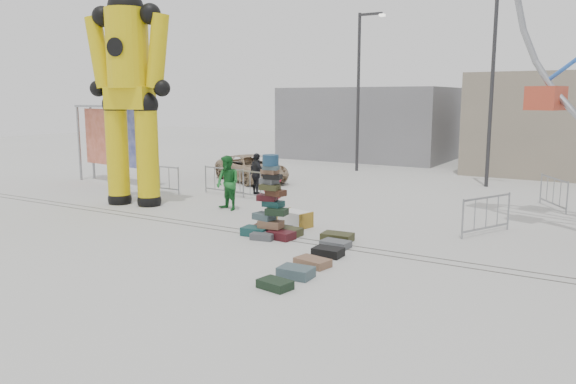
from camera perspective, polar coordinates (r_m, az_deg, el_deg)
The scene contains 25 objects.
ground at distance 14.86m, azimuth -2.83°, elevation -5.21°, with size 90.00×90.00×0.00m, color #9E9E99.
track_line_near at distance 15.35m, azimuth -1.57°, elevation -4.71°, with size 40.00×0.04×0.01m, color #47443F.
track_line_far at distance 15.68m, azimuth -0.78°, elevation -4.40°, with size 40.00×0.04×0.01m, color #47443F.
building_left at distance 36.74m, azimuth 8.71°, elevation 6.96°, with size 10.00×8.00×4.40m, color gray.
lamp_post_right at distance 25.41m, azimuth 20.25°, elevation 10.54°, with size 1.41×0.25×8.00m.
lamp_post_left at distance 29.46m, azimuth 7.33°, elevation 10.82°, with size 1.41×0.25×8.00m.
suitcase_tower at distance 15.48m, azimuth -1.71°, elevation -2.20°, with size 1.59×1.42×2.26m.
crash_test_dummy at distance 20.54m, azimuth -15.85°, elevation 10.77°, with size 3.29×1.44×8.26m.
banner_scaffold at distance 26.01m, azimuth -17.29°, elevation 6.51°, with size 4.85×1.40×3.46m.
steamer_trunk at distance 16.72m, azimuth 0.71°, elevation -2.73°, with size 0.98×0.56×0.46m, color silver.
row_case_0 at distance 15.09m, azimuth 5.03°, elevation -4.58°, with size 0.81×0.53×0.22m, color #34351A.
row_case_1 at distance 14.46m, azimuth 4.86°, elevation -5.28°, with size 0.73×0.47×0.18m, color #4E5155.
row_case_2 at distance 13.66m, azimuth 4.08°, elevation -6.10°, with size 0.70×0.48×0.21m, color black.
row_case_3 at distance 12.86m, azimuth 2.51°, elevation -7.14°, with size 0.79×0.49×0.18m, color brown.
row_case_4 at distance 12.06m, azimuth 0.81°, elevation -8.15°, with size 0.72×0.51×0.23m, color #3E5459.
row_case_5 at distance 11.40m, azimuth -1.33°, elevation -9.35°, with size 0.67×0.45×0.18m, color black.
barricade_dummy_a at distance 23.29m, azimuth -12.89°, elevation 1.32°, with size 2.00×0.10×1.10m, color gray, non-canonical shape.
barricade_dummy_b at distance 22.21m, azimuth -6.52°, elevation 1.11°, with size 2.00×0.10×1.10m, color gray, non-canonical shape.
barricade_dummy_c at distance 21.19m, azimuth -3.88°, elevation 0.74°, with size 2.00×0.10×1.10m, color gray, non-canonical shape.
barricade_wheel_front at distance 16.63m, azimuth 19.50°, elevation -2.22°, with size 2.00×0.10×1.10m, color gray, non-canonical shape.
barricade_wheel_back at distance 21.38m, azimuth 25.36°, elevation -0.08°, with size 2.00×0.10×1.10m, color gray, non-canonical shape.
pedestrian_red at distance 18.38m, azimuth -1.62°, elevation 0.40°, with size 0.63×0.41×1.73m, color #B5192D.
pedestrian_green at distance 19.14m, azimuth -6.15°, elevation 0.92°, with size 0.90×0.70×1.86m, color #1A6827.
pedestrian_black at distance 21.93m, azimuth -3.19°, elevation 1.80°, with size 0.98×0.41×1.67m, color black.
parked_suv at distance 25.76m, azimuth -3.70°, elevation 2.42°, with size 1.99×4.32×1.20m, color #9F8667.
Camera 1 is at (8.06, -11.91, 3.78)m, focal length 35.00 mm.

